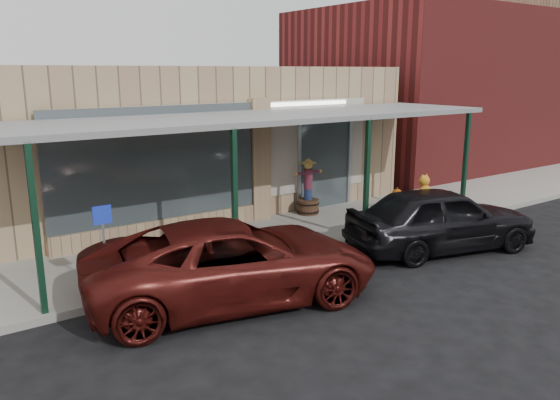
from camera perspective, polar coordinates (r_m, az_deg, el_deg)
ground at (r=10.80m, az=9.75°, el=-9.10°), size 120.00×120.00×0.00m
sidewalk at (r=13.39m, az=-1.13°, el=-4.08°), size 40.00×3.20×0.15m
storefront at (r=16.88m, az=-9.90°, el=6.37°), size 12.00×6.25×4.20m
awning at (r=12.79m, az=-1.09°, el=8.52°), size 12.00×3.00×3.04m
block_buildings_near at (r=18.60m, az=-5.80°, el=12.30°), size 61.00×8.00×8.00m
barrel_scarecrow at (r=15.34m, az=2.94°, el=0.52°), size 0.95×0.75×1.58m
barrel_pumpkin at (r=16.03m, az=12.09°, el=-0.27°), size 0.60×0.60×0.69m
handicap_sign at (r=10.24m, az=-17.93°, el=-3.71°), size 0.34×0.04×1.63m
parked_sedan at (r=13.15m, az=16.48°, el=-1.85°), size 4.77×2.87×1.66m
car_maroon at (r=9.94m, az=-4.92°, el=-6.40°), size 5.70×3.54×1.47m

